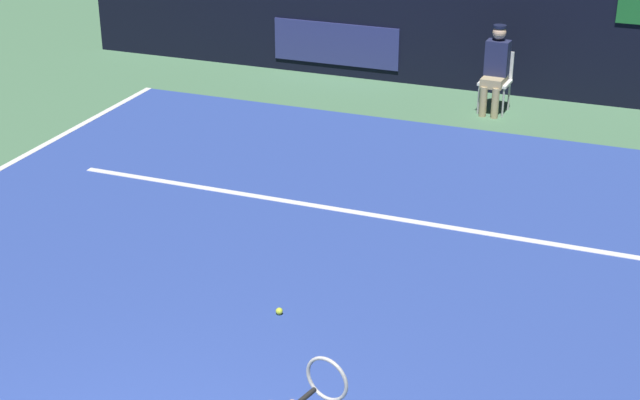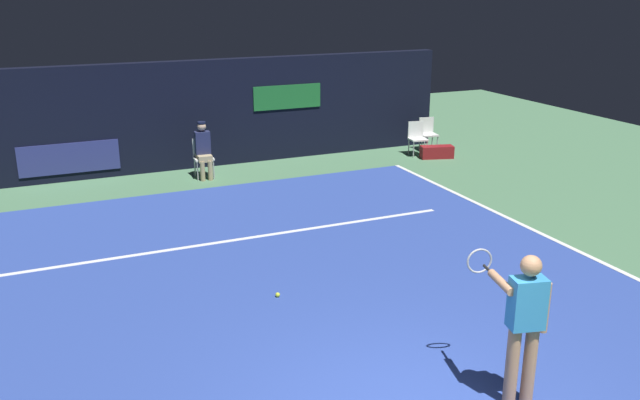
# 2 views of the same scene
# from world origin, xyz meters

# --- Properties ---
(ground_plane) EXTENTS (29.25, 29.25, 0.00)m
(ground_plane) POSITION_xyz_m (0.00, 4.10, 0.00)
(ground_plane) COLOR #4C7A56
(court_surface) EXTENTS (10.18, 10.21, 0.01)m
(court_surface) POSITION_xyz_m (0.00, 4.10, 0.01)
(court_surface) COLOR #2D479E
(court_surface) RESTS_ON ground
(line_sideline_left) EXTENTS (0.10, 10.21, 0.01)m
(line_sideline_left) POSITION_xyz_m (5.04, 4.10, 0.01)
(line_sideline_left) COLOR white
(line_sideline_left) RESTS_ON court_surface
(line_service) EXTENTS (7.94, 0.10, 0.01)m
(line_service) POSITION_xyz_m (0.00, 5.89, 0.01)
(line_service) COLOR white
(line_service) RESTS_ON court_surface
(back_wall) EXTENTS (14.19, 0.33, 2.60)m
(back_wall) POSITION_xyz_m (-0.00, 11.16, 1.30)
(back_wall) COLOR black
(back_wall) RESTS_ON ground
(tennis_player) EXTENTS (0.51, 1.02, 1.73)m
(tennis_player) POSITION_xyz_m (1.26, 0.03, 0.99)
(tennis_player) COLOR tan
(tennis_player) RESTS_ON ground
(line_judge_on_chair) EXTENTS (0.46, 0.55, 1.32)m
(line_judge_on_chair) POSITION_xyz_m (0.39, 10.08, 0.69)
(line_judge_on_chair) COLOR white
(line_judge_on_chair) RESTS_ON ground
(courtside_chair_near) EXTENTS (0.50, 0.48, 0.88)m
(courtside_chair_near) POSITION_xyz_m (6.08, 9.98, 0.50)
(courtside_chair_near) COLOR white
(courtside_chair_near) RESTS_ON ground
(courtside_chair_far) EXTENTS (0.50, 0.48, 0.88)m
(courtside_chair_far) POSITION_xyz_m (6.63, 10.33, 0.50)
(courtside_chair_far) COLOR white
(courtside_chair_far) RESTS_ON ground
(tennis_ball) EXTENTS (0.07, 0.07, 0.07)m
(tennis_ball) POSITION_xyz_m (-0.23, 3.46, 0.05)
(tennis_ball) COLOR #CCE033
(tennis_ball) RESTS_ON court_surface
(equipment_bag) EXTENTS (0.90, 0.54, 0.32)m
(equipment_bag) POSITION_xyz_m (6.39, 9.49, 0.16)
(equipment_bag) COLOR maroon
(equipment_bag) RESTS_ON ground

